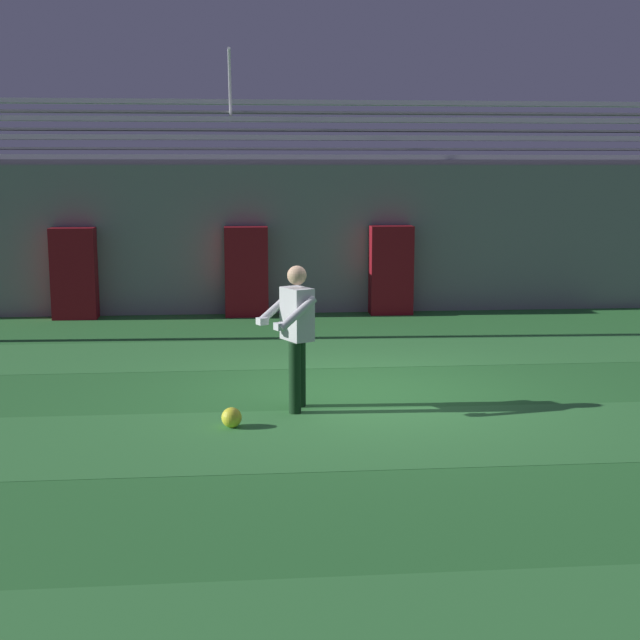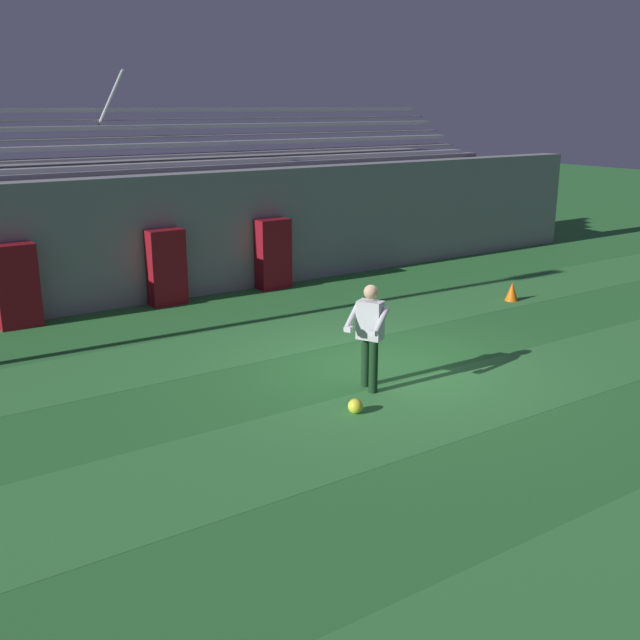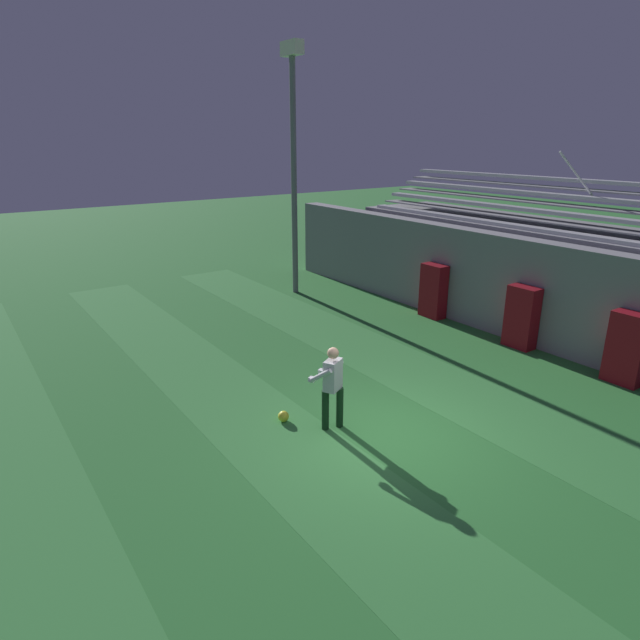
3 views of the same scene
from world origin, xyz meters
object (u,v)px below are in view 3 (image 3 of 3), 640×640
at_px(padding_pillar_gate_right, 627,349).
at_px(soccer_ball, 284,416).
at_px(goalkeeper, 332,383).
at_px(padding_pillar_gate_left, 522,317).
at_px(floodlight_pole, 293,142).
at_px(padding_pillar_far_left, 433,291).

relative_size(padding_pillar_gate_right, soccer_ball, 7.59).
bearing_deg(goalkeeper, padding_pillar_gate_left, 94.27).
distance_m(padding_pillar_gate_left, soccer_ball, 7.31).
xyz_separation_m(padding_pillar_gate_right, floodlight_pole, (-10.76, -1.95, 4.36)).
height_order(padding_pillar_gate_right, soccer_ball, padding_pillar_gate_right).
bearing_deg(padding_pillar_gate_left, padding_pillar_far_left, 180.00).
height_order(padding_pillar_gate_right, padding_pillar_far_left, same).
bearing_deg(soccer_ball, padding_pillar_far_left, 111.78).
height_order(padding_pillar_gate_left, padding_pillar_far_left, same).
distance_m(padding_pillar_far_left, goalkeeper, 7.57).
bearing_deg(padding_pillar_gate_right, padding_pillar_gate_left, 180.00).
bearing_deg(padding_pillar_gate_left, goalkeeper, -85.73).
bearing_deg(goalkeeper, padding_pillar_far_left, 118.79).
height_order(padding_pillar_far_left, soccer_ball, padding_pillar_far_left).
relative_size(padding_pillar_gate_right, floodlight_pole, 0.20).
bearing_deg(padding_pillar_gate_right, padding_pillar_far_left, 180.00).
distance_m(padding_pillar_gate_left, goalkeeper, 6.65).
height_order(padding_pillar_far_left, goalkeeper, same).
relative_size(padding_pillar_gate_right, goalkeeper, 1.00).
distance_m(padding_pillar_gate_right, goalkeeper, 7.00).
height_order(padding_pillar_gate_right, floodlight_pole, floodlight_pole).
relative_size(padding_pillar_far_left, goalkeeper, 1.00).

